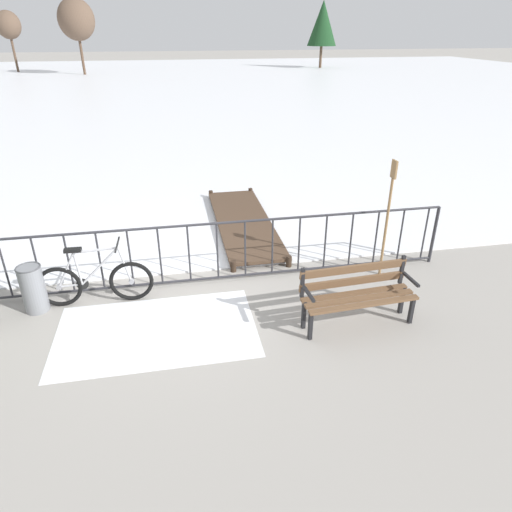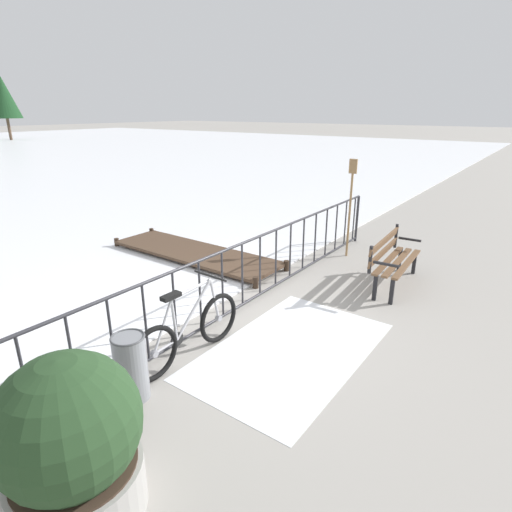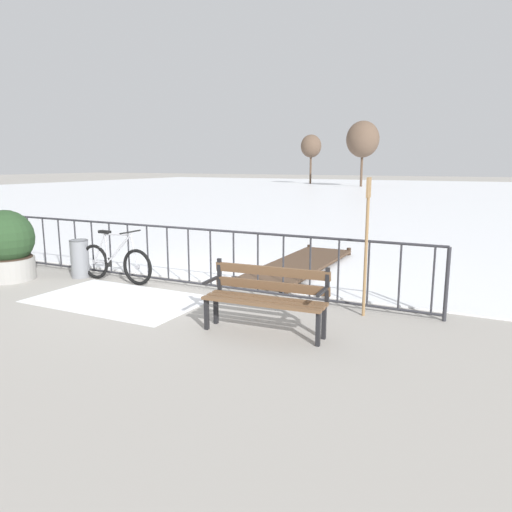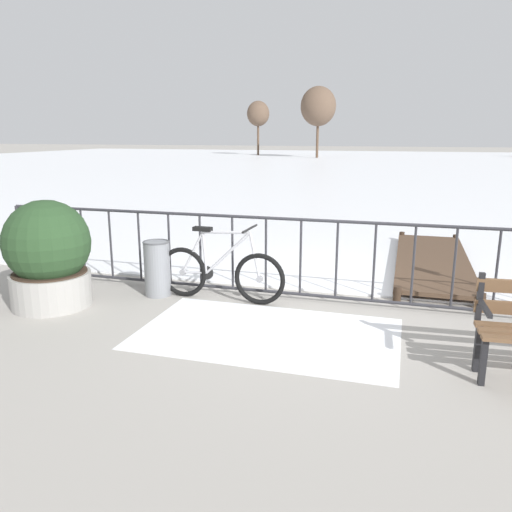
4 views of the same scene
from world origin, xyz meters
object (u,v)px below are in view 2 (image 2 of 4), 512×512
at_px(park_bench, 392,257).
at_px(trash_bin, 131,367).
at_px(bicycle_near_railing, 189,332).
at_px(planter_with_shrub, 71,442).
at_px(oar_upright, 350,202).

distance_m(park_bench, trash_bin, 4.69).
distance_m(bicycle_near_railing, trash_bin, 0.87).
distance_m(planter_with_shrub, trash_bin, 1.34).
bearing_deg(bicycle_near_railing, planter_with_shrub, -158.21).
distance_m(park_bench, oar_upright, 1.69).
xyz_separation_m(park_bench, planter_with_shrub, (-5.61, 0.43, 0.14)).
bearing_deg(oar_upright, park_bench, -128.01).
xyz_separation_m(planter_with_shrub, oar_upright, (6.58, 0.81, 0.49)).
height_order(park_bench, oar_upright, oar_upright).
bearing_deg(bicycle_near_railing, oar_upright, 0.36).
xyz_separation_m(bicycle_near_railing, planter_with_shrub, (-1.94, -0.78, 0.28)).
height_order(bicycle_near_railing, oar_upright, oar_upright).
bearing_deg(trash_bin, oar_upright, 0.63).
bearing_deg(planter_with_shrub, bicycle_near_railing, 21.79).
height_order(bicycle_near_railing, park_bench, bicycle_near_railing).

